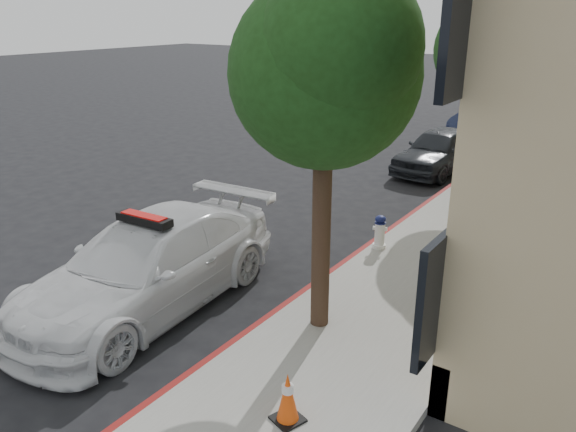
{
  "coord_description": "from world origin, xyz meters",
  "views": [
    {
      "loc": [
        7.11,
        -9.11,
        5.1
      ],
      "look_at": [
        0.84,
        0.09,
        1.0
      ],
      "focal_mm": 35.0,
      "sensor_mm": 36.0,
      "label": 1
    }
  ],
  "objects_px": {
    "police_car": "(149,265)",
    "parked_car_mid": "(439,150)",
    "traffic_cone": "(288,397)",
    "parked_car_far": "(490,118)",
    "fire_hydrant": "(380,232)"
  },
  "relations": [
    {
      "from": "traffic_cone",
      "to": "parked_car_mid",
      "type": "bearing_deg",
      "value": 102.1
    },
    {
      "from": "parked_car_far",
      "to": "fire_hydrant",
      "type": "distance_m",
      "value": 13.77
    },
    {
      "from": "parked_car_mid",
      "to": "traffic_cone",
      "type": "relative_size",
      "value": 6.11
    },
    {
      "from": "police_car",
      "to": "fire_hydrant",
      "type": "xyz_separation_m",
      "value": [
        2.43,
        4.44,
        -0.29
      ]
    },
    {
      "from": "police_car",
      "to": "parked_car_far",
      "type": "bearing_deg",
      "value": 83.66
    },
    {
      "from": "parked_car_mid",
      "to": "traffic_cone",
      "type": "xyz_separation_m",
      "value": [
        2.79,
        -13.02,
        -0.23
      ]
    },
    {
      "from": "police_car",
      "to": "fire_hydrant",
      "type": "height_order",
      "value": "police_car"
    },
    {
      "from": "traffic_cone",
      "to": "police_car",
      "type": "bearing_deg",
      "value": 161.78
    },
    {
      "from": "parked_car_far",
      "to": "traffic_cone",
      "type": "distance_m",
      "value": 19.63
    },
    {
      "from": "parked_car_mid",
      "to": "parked_car_far",
      "type": "xyz_separation_m",
      "value": [
        -0.15,
        6.39,
        0.08
      ]
    },
    {
      "from": "police_car",
      "to": "traffic_cone",
      "type": "distance_m",
      "value": 4.1
    },
    {
      "from": "parked_car_mid",
      "to": "parked_car_far",
      "type": "relative_size",
      "value": 0.87
    },
    {
      "from": "parked_car_mid",
      "to": "parked_car_far",
      "type": "height_order",
      "value": "parked_car_far"
    },
    {
      "from": "police_car",
      "to": "parked_car_mid",
      "type": "distance_m",
      "value": 11.79
    },
    {
      "from": "parked_car_mid",
      "to": "parked_car_far",
      "type": "bearing_deg",
      "value": 96.81
    }
  ]
}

